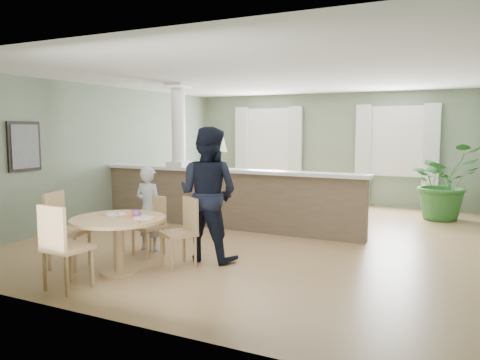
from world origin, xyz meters
The scene contains 12 objects.
ground centered at (0.00, 0.00, 0.00)m, with size 8.00×8.00×0.00m, color tan.
room_shell centered at (-0.03, 0.63, 1.81)m, with size 7.02×8.02×2.71m.
pony_wall centered at (-0.99, 0.20, 0.71)m, with size 5.32×0.38×2.70m.
sofa centered at (-1.18, 1.92, 0.40)m, with size 2.73×1.07×0.80m, color olive.
houseplant centered at (2.67, 2.91, 0.77)m, with size 1.39×1.21×1.55m, color #285D25.
dining_table centered at (-0.82, -2.79, 0.57)m, with size 1.19×1.19×0.82m.
chair_far_boy centered at (-1.01, -1.86, 0.47)m, with size 0.47×0.47×0.86m.
chair_far_man centered at (-0.27, -2.16, 0.51)m, with size 0.57×0.57×0.92m.
chair_near centered at (-0.95, -3.61, 0.55)m, with size 0.48×0.48×1.00m.
chair_side centered at (-1.65, -2.92, 0.56)m, with size 0.55×0.55×1.01m.
child_person centered at (-1.17, -1.72, 0.64)m, with size 0.47×0.31×1.28m, color #9E9DA2.
man_person centered at (-0.12, -1.75, 0.94)m, with size 0.91×0.71×1.87m, color black.
Camera 1 is at (3.15, -7.34, 1.85)m, focal length 35.00 mm.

